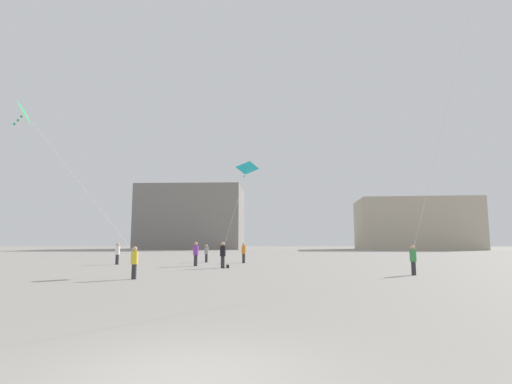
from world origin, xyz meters
name	(u,v)px	position (x,y,z in m)	size (l,w,h in m)	color
ground_plane	(184,380)	(0.00, 0.00, 0.00)	(300.00, 300.00, 0.00)	gray
person_in_black	(223,254)	(-2.36, 22.74, 1.02)	(0.40, 0.40, 1.86)	#2D2D33
person_in_grey	(206,252)	(-4.85, 30.51, 0.89)	(0.35, 0.35, 1.63)	#2D2D33
person_in_green	(413,259)	(9.19, 17.29, 0.92)	(0.37, 0.37, 1.68)	#2D2D33
person_in_yellow	(134,261)	(-5.79, 14.28, 0.90)	(0.36, 0.36, 1.64)	#2D2D33
person_in_purple	(196,253)	(-4.75, 24.97, 1.02)	(0.40, 0.40, 1.85)	#2D2D33
person_in_orange	(244,252)	(-1.34, 29.37, 0.96)	(0.38, 0.38, 1.76)	#2D2D33
person_in_white	(117,253)	(-11.63, 26.71, 0.97)	(0.39, 0.39, 1.78)	#2D2D33
kite_cyan_delta	(247,169)	(-0.53, 20.89, 6.83)	(2.57, 2.43, 5.93)	#1EB2C6
kite_emerald_delta	(27,115)	(-9.85, 11.05, 7.57)	(4.64, 4.06, 6.80)	green
building_left_hall	(193,218)	(-19.00, 92.86, 7.73)	(24.89, 17.90, 15.45)	gray
building_centre_hall	(414,224)	(35.00, 89.75, 5.92)	(27.03, 18.04, 11.84)	#B2A893
handbag_beside_flyer	(228,266)	(-2.01, 22.84, 0.12)	(0.32, 0.14, 0.24)	black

